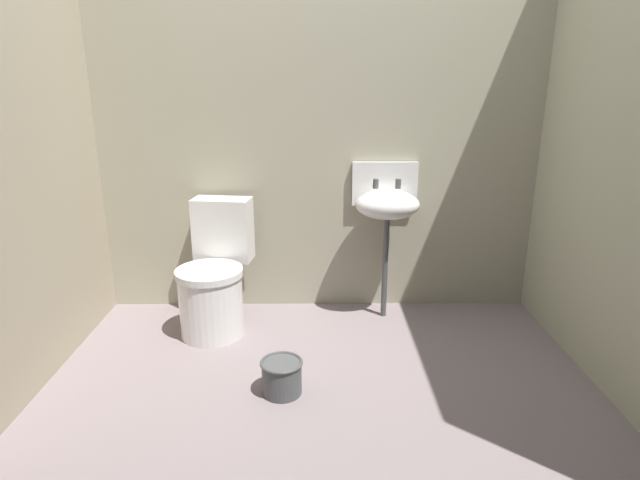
{
  "coord_description": "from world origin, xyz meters",
  "views": [
    {
      "loc": [
        -0.02,
        -2.31,
        1.5
      ],
      "look_at": [
        0.0,
        0.25,
        0.7
      ],
      "focal_mm": 29.23,
      "sensor_mm": 36.0,
      "label": 1
    }
  ],
  "objects": [
    {
      "name": "sink",
      "position": [
        0.42,
        0.85,
        0.75
      ],
      "size": [
        0.42,
        0.34,
        0.99
      ],
      "color": "#494C4D",
      "rests_on": "ground"
    },
    {
      "name": "toilet_near_wall",
      "position": [
        -0.64,
        0.67,
        0.32
      ],
      "size": [
        0.46,
        0.64,
        0.78
      ],
      "rotation": [
        0.0,
        0.0,
        3.0
      ],
      "color": "white",
      "rests_on": "ground"
    },
    {
      "name": "ground_plane",
      "position": [
        0.0,
        0.0,
        -0.04
      ],
      "size": [
        3.21,
        2.43,
        0.08
      ],
      "primitive_type": "cube",
      "color": "gray"
    },
    {
      "name": "wall_left",
      "position": [
        -1.46,
        0.1,
        1.24
      ],
      "size": [
        0.1,
        2.23,
        2.48
      ],
      "primitive_type": "cube",
      "color": "tan",
      "rests_on": "ground"
    },
    {
      "name": "wall_right",
      "position": [
        1.46,
        0.1,
        1.24
      ],
      "size": [
        0.1,
        2.23,
        2.48
      ],
      "primitive_type": "cube",
      "color": "#A4A487",
      "rests_on": "ground"
    },
    {
      "name": "bucket",
      "position": [
        -0.19,
        -0.05,
        0.09
      ],
      "size": [
        0.21,
        0.21,
        0.18
      ],
      "color": "#494C4D",
      "rests_on": "ground"
    },
    {
      "name": "wall_back",
      "position": [
        0.0,
        1.07,
        1.24
      ],
      "size": [
        3.21,
        0.1,
        2.48
      ],
      "primitive_type": "cube",
      "color": "#A49E85",
      "rests_on": "ground"
    }
  ]
}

